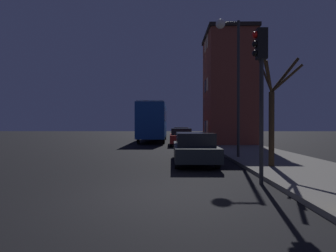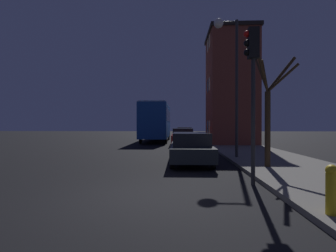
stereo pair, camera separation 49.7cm
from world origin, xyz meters
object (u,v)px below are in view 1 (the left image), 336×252
streetlamp (230,59)px  traffic_light (260,73)px  car_mid_lane (181,137)px  car_far_lane (181,133)px  car_near_lane (194,147)px  bus (153,119)px  bare_tree (273,110)px

streetlamp → traffic_light: 5.72m
car_mid_lane → car_far_lane: (0.30, 8.15, 0.02)m
traffic_light → car_near_lane: bearing=111.1°
car_near_lane → car_far_lane: 18.18m
bus → car_far_lane: size_ratio=2.12×
streetlamp → bare_tree: streetlamp is taller
traffic_light → bare_tree: (1.32, 2.44, -0.96)m
streetlamp → car_near_lane: size_ratio=1.46×
streetlamp → traffic_light: size_ratio=1.51×
bus → car_near_lane: bearing=-79.2°
streetlamp → car_far_lane: bearing=96.3°
streetlamp → car_near_lane: (-1.93, -1.30, -4.34)m
bus → car_mid_lane: bearing=-62.3°
traffic_light → car_mid_lane: 14.50m
traffic_light → bus: size_ratio=0.47×
bare_tree → car_mid_lane: 12.23m
streetlamp → traffic_light: (-0.33, -5.42, -1.78)m
bare_tree → streetlamp: bearing=108.2°
bare_tree → bus: size_ratio=0.45×
car_near_lane → streetlamp: bearing=33.9°
car_near_lane → car_far_lane: size_ratio=1.02×
car_mid_lane → car_far_lane: car_mid_lane is taller
bare_tree → bus: 17.72m
bus → car_far_lane: 4.54m
bare_tree → car_far_lane: bearing=98.1°
bus → car_mid_lane: size_ratio=2.15×
traffic_light → car_mid_lane: size_ratio=1.01×
traffic_light → car_near_lane: 5.11m
streetlamp → bus: (-4.80, 13.77, -2.79)m
streetlamp → car_far_lane: 17.52m
bus → streetlamp: bearing=-70.8°
traffic_light → bare_tree: bearing=61.7°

